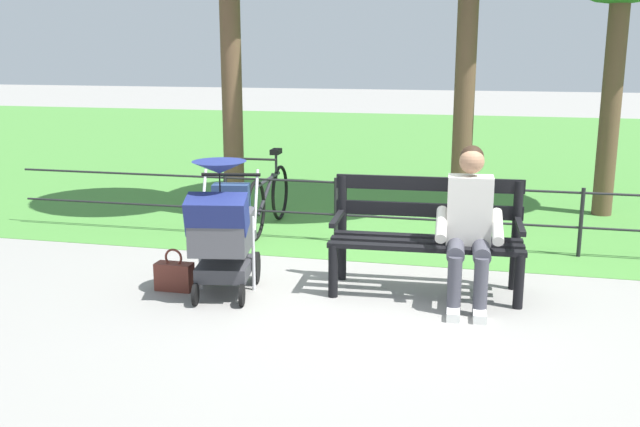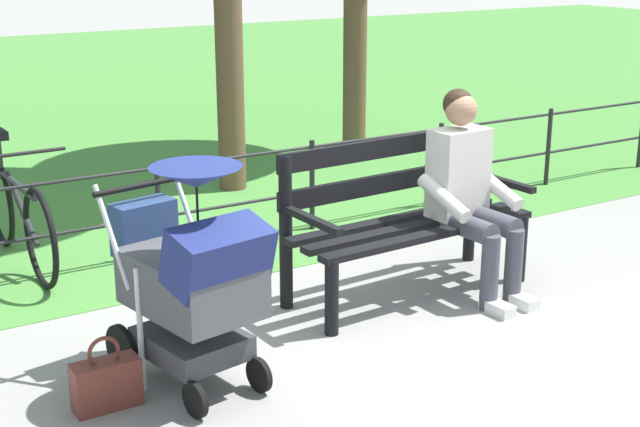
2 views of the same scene
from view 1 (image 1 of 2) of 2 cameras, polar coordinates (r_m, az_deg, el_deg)
ground_plane at (r=6.25m, az=4.04°, el=-6.07°), size 60.00×60.00×0.00m
grass_lawn at (r=14.80m, az=9.49°, el=4.94°), size 40.00×16.00×0.01m
park_bench at (r=6.16m, az=8.44°, el=-1.36°), size 1.62×0.67×0.96m
person_on_bench at (r=5.89m, az=11.74°, el=-0.64°), size 0.55×0.74×1.28m
stroller at (r=6.02m, az=-7.69°, el=-1.01°), size 0.64×0.95×1.15m
handbag at (r=6.33m, az=-11.46°, el=-4.85°), size 0.32×0.14×0.37m
park_fence at (r=7.50m, az=9.65°, el=0.39°), size 8.69×0.04×0.70m
bicycle at (r=8.23m, az=-4.09°, el=1.23°), size 0.44×1.66×0.89m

